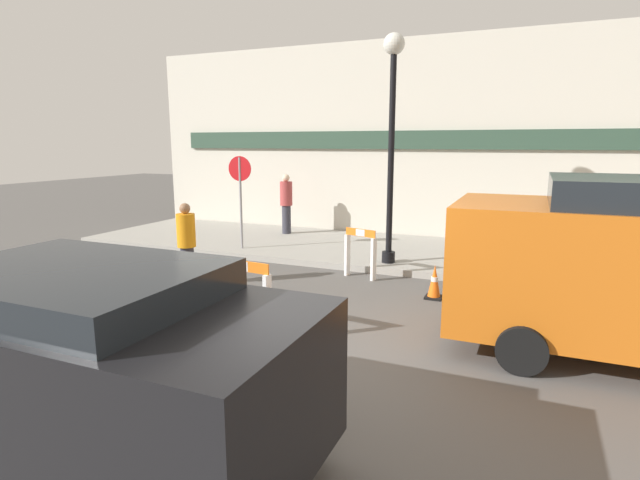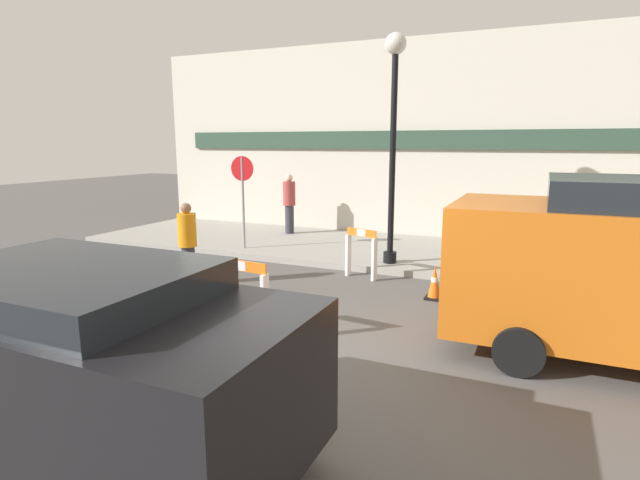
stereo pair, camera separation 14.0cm
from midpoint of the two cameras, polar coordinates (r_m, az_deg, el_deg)
ground_plane at (r=6.45m, az=-0.80°, el=-13.92°), size 60.00×60.00×0.00m
sidewalk_slab at (r=12.33m, az=11.97°, el=-1.61°), size 18.00×3.97×0.14m
storefront_facade at (r=14.06m, az=14.23°, el=10.85°), size 18.00×0.22×5.50m
streetlamp_post at (r=10.76m, az=8.80°, el=13.61°), size 0.44×0.44×4.77m
stop_sign at (r=12.37m, az=-8.50°, el=6.01°), size 0.60×0.06×2.27m
barricade_0 at (r=7.18m, az=-8.72°, el=-6.16°), size 0.99×0.24×1.11m
barricade_1 at (r=10.16m, az=5.11°, el=-1.43°), size 0.71×0.32×1.02m
traffic_cone_0 at (r=8.65m, az=-15.60°, el=-5.45°), size 0.30×0.30×0.67m
traffic_cone_1 at (r=9.07m, az=13.39°, el=-4.78°), size 0.30×0.30×0.61m
traffic_cone_2 at (r=9.63m, az=-12.88°, el=-4.29°), size 0.30×0.30×0.47m
person_worker at (r=9.90m, az=-14.50°, el=-0.17°), size 0.35×0.35×1.60m
person_pedestrian at (r=14.36m, az=-3.25°, el=4.38°), size 0.47×0.47×1.71m
parked_car_1 at (r=4.73m, az=-25.58°, el=-11.68°), size 4.06×1.97×1.75m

